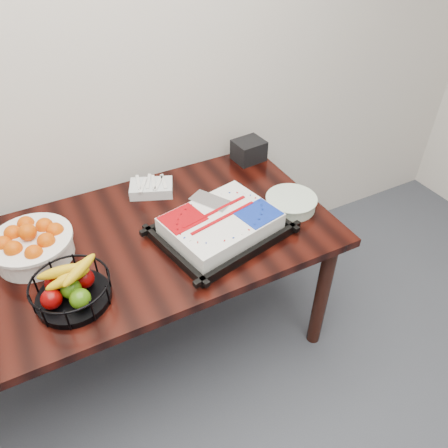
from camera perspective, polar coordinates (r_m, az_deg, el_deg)
name	(u,v)px	position (r m, az deg, el deg)	size (l,w,h in m)	color
table	(131,257)	(1.97, -12.12, -4.23)	(1.80, 0.90, 0.75)	black
cake_tray	(221,226)	(1.88, -0.43, -0.22)	(0.59, 0.50, 0.11)	black
tangerine_bowl	(31,240)	(1.91, -23.95, -1.93)	(0.33, 0.33, 0.21)	white
fruit_basket	(71,289)	(1.69, -19.36, -7.96)	(0.29, 0.29, 0.15)	black
plate_stack	(291,203)	(2.06, 8.75, 2.77)	(0.24, 0.24, 0.06)	white
fork_bag	(151,188)	(2.17, -9.46, 4.69)	(0.24, 0.20, 0.06)	silver
napkin_box	(249,150)	(2.39, 3.25, 9.58)	(0.16, 0.13, 0.11)	black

